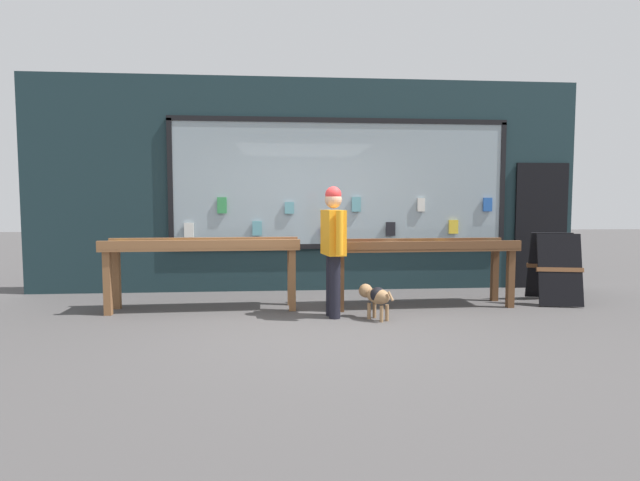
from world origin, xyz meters
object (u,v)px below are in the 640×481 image
at_px(display_table_left, 203,253).
at_px(sandwich_board_sign, 554,268).
at_px(person_browsing, 333,242).
at_px(display_table_right, 422,253).
at_px(small_dog, 376,296).

relative_size(display_table_left, sandwich_board_sign, 2.59).
height_order(display_table_left, sandwich_board_sign, sandwich_board_sign).
height_order(person_browsing, sandwich_board_sign, person_browsing).
relative_size(display_table_left, person_browsing, 1.57).
bearing_deg(display_table_right, small_dog, -136.48).
bearing_deg(small_dog, display_table_left, 36.58).
bearing_deg(person_browsing, sandwich_board_sign, -87.91).
bearing_deg(display_table_left, sandwich_board_sign, 0.91).
relative_size(display_table_right, sandwich_board_sign, 2.59).
bearing_deg(display_table_right, display_table_left, -179.93).
distance_m(display_table_right, person_browsing, 1.44).
height_order(display_table_left, display_table_right, display_table_left).
distance_m(small_dog, sandwich_board_sign, 2.89).
bearing_deg(small_dog, display_table_right, -81.06).
bearing_deg(display_table_left, person_browsing, -18.69).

